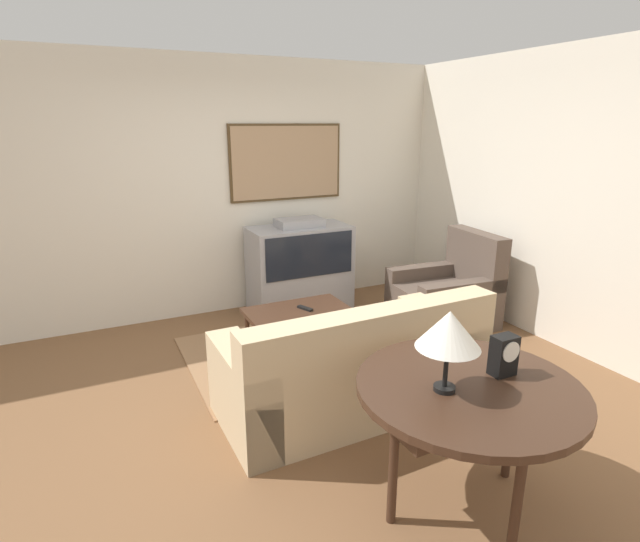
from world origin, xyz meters
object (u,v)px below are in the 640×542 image
tv (300,268)px  console_table (469,396)px  mantel_clock (504,355)px  table_lamp (449,331)px  armchair (447,296)px  coffee_table (298,315)px  couch (354,369)px

tv → console_table: bearing=-97.6°
mantel_clock → table_lamp: bearing=179.8°
armchair → coffee_table: size_ratio=1.10×
mantel_clock → coffee_table: bearing=98.0°
table_lamp → armchair: bearing=49.5°
couch → mantel_clock: mantel_clock is taller
tv → table_lamp: size_ratio=2.58×
couch → coffee_table: size_ratio=2.11×
coffee_table → console_table: size_ratio=0.78×
coffee_table → console_table: bearing=-88.2°
armchair → coffee_table: armchair is taller
couch → armchair: armchair is taller
console_table → mantel_clock: 0.29m
tv → armchair: (1.23, -1.03, -0.20)m
couch → mantel_clock: 1.25m
couch → table_lamp: (-0.11, -1.09, 0.75)m
armchair → mantel_clock: size_ratio=4.52×
tv → couch: 2.11m
tv → table_lamp: table_lamp is taller
armchair → table_lamp: table_lamp is taller
coffee_table → tv: bearing=65.7°
couch → table_lamp: table_lamp is taller
couch → coffee_table: (-0.02, 0.98, 0.07)m
couch → armchair: 1.98m
armchair → console_table: 2.72m
tv → table_lamp: bearing=-100.4°
armchair → console_table: size_ratio=0.86×
couch → console_table: size_ratio=1.64×
tv → mantel_clock: bearing=-93.5°
couch → armchair: (1.70, 1.02, -0.02)m
coffee_table → console_table: (0.06, -2.09, 0.29)m
couch → console_table: (0.05, -1.11, 0.36)m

